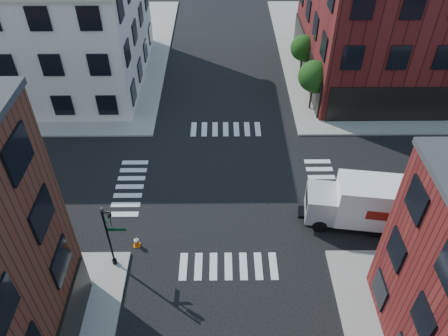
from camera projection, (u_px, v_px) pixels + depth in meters
ground at (227, 186)px, 31.43m from camera, size 120.00×120.00×0.00m
sidewalk_ne at (417, 52)px, 47.39m from camera, size 30.00×30.00×0.15m
sidewalk_nw at (30, 54)px, 47.11m from camera, size 30.00×30.00×0.15m
building_nw at (17, 23)px, 39.79m from camera, size 22.00×16.00×11.00m
tree_near at (314, 78)px, 36.95m from camera, size 2.69×2.69×4.49m
tree_far at (304, 49)px, 41.67m from camera, size 2.43×2.43×4.07m
signal_pole at (109, 231)px, 24.46m from camera, size 1.29×1.24×4.60m
box_truck at (370, 204)px, 27.55m from camera, size 7.93×3.34×3.50m
traffic_cone at (136, 242)px, 27.10m from camera, size 0.42×0.42×0.76m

